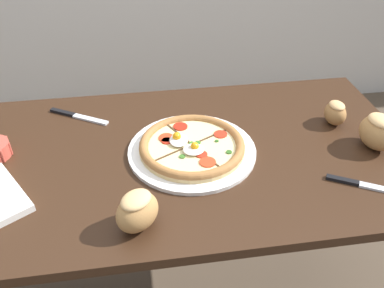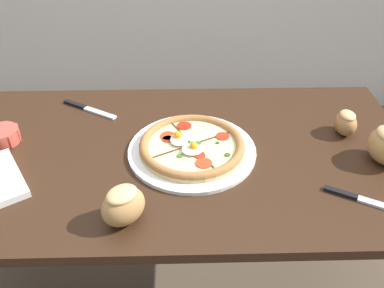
# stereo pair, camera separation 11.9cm
# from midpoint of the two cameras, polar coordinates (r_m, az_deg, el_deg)

# --- Properties ---
(dining_table) EXTENTS (1.50, 0.76, 0.74)m
(dining_table) POSITION_cam_midpoint_polar(r_m,az_deg,el_deg) (1.27, -6.32, -5.00)
(dining_table) COLOR #331E11
(dining_table) RESTS_ON ground_plane
(pizza) EXTENTS (0.38, 0.38, 0.06)m
(pizza) POSITION_cam_midpoint_polar(r_m,az_deg,el_deg) (1.19, -2.86, -0.53)
(pizza) COLOR white
(pizza) RESTS_ON dining_table
(bread_piece_near) EXTENTS (0.14, 0.14, 0.10)m
(bread_piece_near) POSITION_cam_midpoint_polar(r_m,az_deg,el_deg) (0.97, -11.24, -9.30)
(bread_piece_near) COLOR #B27F47
(bread_piece_near) RESTS_ON dining_table
(bread_piece_mid) EXTENTS (0.11, 0.13, 0.11)m
(bread_piece_mid) POSITION_cam_midpoint_polar(r_m,az_deg,el_deg) (1.29, 22.30, 1.57)
(bread_piece_mid) COLOR #B27F47
(bread_piece_mid) RESTS_ON dining_table
(bread_piece_far) EXTENTS (0.07, 0.09, 0.08)m
(bread_piece_far) POSITION_cam_midpoint_polar(r_m,az_deg,el_deg) (1.37, 17.18, 4.17)
(bread_piece_far) COLOR #A3703D
(bread_piece_far) RESTS_ON dining_table
(knife_main) EXTENTS (0.19, 0.11, 0.01)m
(knife_main) POSITION_cam_midpoint_polar(r_m,az_deg,el_deg) (1.16, 20.38, -5.55)
(knife_main) COLOR silver
(knife_main) RESTS_ON dining_table
(knife_spare) EXTENTS (0.20, 0.13, 0.01)m
(knife_spare) POSITION_cam_midpoint_polar(r_m,az_deg,el_deg) (1.43, -18.04, 3.65)
(knife_spare) COLOR silver
(knife_spare) RESTS_ON dining_table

